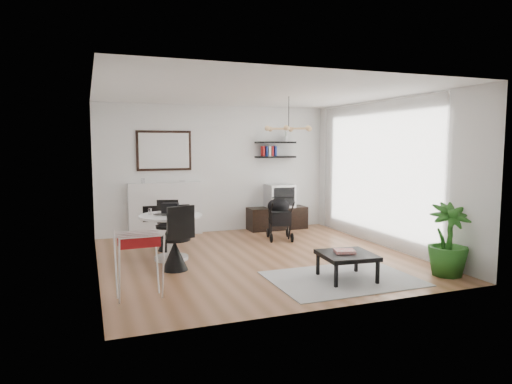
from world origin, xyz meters
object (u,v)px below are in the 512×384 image
object	(u,v)px
crt_tv	(280,196)
potted_plant	(448,240)
stroller	(279,220)
dining_table	(171,230)
drying_rack	(139,264)
coffee_table	(347,256)
tv_console	(277,218)
fireplace	(166,203)

from	to	relation	value
crt_tv	potted_plant	distance (m)	4.25
stroller	dining_table	bearing A→B (deg)	-144.51
drying_rack	potted_plant	size ratio (longest dim) A/B	0.78
crt_tv	coffee_table	bearing A→B (deg)	-99.52
crt_tv	potted_plant	xyz separation A→B (m)	(0.83, -4.16, -0.23)
tv_console	drying_rack	size ratio (longest dim) A/B	1.61
stroller	potted_plant	world-z (taller)	potted_plant
fireplace	drying_rack	distance (m)	3.92
coffee_table	fireplace	bearing A→B (deg)	114.62
tv_console	stroller	bearing A→B (deg)	-110.71
tv_console	crt_tv	xyz separation A→B (m)	(0.06, -0.00, 0.50)
dining_table	stroller	bearing A→B (deg)	21.09
crt_tv	coffee_table	size ratio (longest dim) A/B	0.76
tv_console	dining_table	distance (m)	3.28
potted_plant	coffee_table	bearing A→B (deg)	167.99
dining_table	fireplace	bearing A→B (deg)	82.96
coffee_table	potted_plant	world-z (taller)	potted_plant
tv_console	dining_table	size ratio (longest dim) A/B	1.29
crt_tv	drying_rack	distance (m)	5.00
dining_table	coffee_table	world-z (taller)	dining_table
tv_console	coffee_table	bearing A→B (deg)	-98.69
coffee_table	potted_plant	size ratio (longest dim) A/B	0.74
potted_plant	fireplace	bearing A→B (deg)	127.42
drying_rack	potted_plant	distance (m)	4.29
tv_console	dining_table	xyz separation A→B (m)	(-2.68, -1.88, 0.24)
fireplace	stroller	world-z (taller)	fireplace
crt_tv	drying_rack	bearing A→B (deg)	-133.43
crt_tv	stroller	world-z (taller)	crt_tv
fireplace	tv_console	world-z (taller)	fireplace
drying_rack	stroller	xyz separation A→B (m)	(3.00, 2.64, -0.04)
dining_table	coffee_table	bearing A→B (deg)	-43.32
tv_console	stroller	distance (m)	1.07
fireplace	tv_console	size ratio (longest dim) A/B	1.65
stroller	potted_plant	bearing A→B (deg)	-54.00
fireplace	dining_table	distance (m)	2.07
drying_rack	coffee_table	xyz separation A→B (m)	(2.79, -0.22, -0.09)
fireplace	potted_plant	xyz separation A→B (m)	(3.31, -4.33, -0.16)
coffee_table	drying_rack	bearing A→B (deg)	175.44
tv_console	drying_rack	world-z (taller)	drying_rack
stroller	coffee_table	distance (m)	2.87
drying_rack	potted_plant	world-z (taller)	potted_plant
drying_rack	stroller	size ratio (longest dim) A/B	0.90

